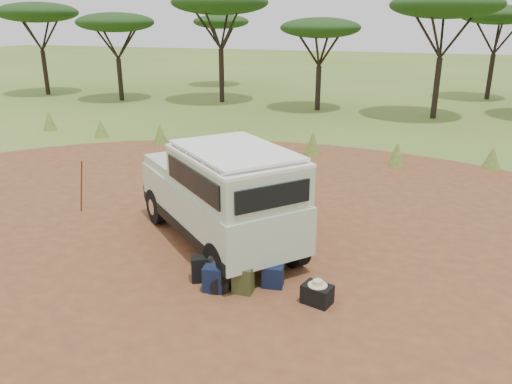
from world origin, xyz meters
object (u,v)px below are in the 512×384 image
(duffel_navy, at_px, (273,276))
(backpack_navy, at_px, (214,279))
(walking_staff, at_px, (81,187))
(backpack_black, at_px, (201,269))
(backpack_olive, at_px, (243,280))
(safari_vehicle, at_px, (221,196))
(hard_case, at_px, (317,294))

(duffel_navy, bearing_deg, backpack_navy, -159.29)
(walking_staff, bearing_deg, duffel_navy, -88.22)
(walking_staff, height_order, backpack_black, walking_staff)
(backpack_navy, height_order, backpack_olive, backpack_olive)
(backpack_olive, bearing_deg, safari_vehicle, 120.69)
(backpack_olive, xyz_separation_m, hard_case, (1.35, 0.09, -0.07))
(walking_staff, relative_size, hard_case, 2.87)
(duffel_navy, bearing_deg, walking_staff, 153.62)
(backpack_black, distance_m, backpack_olive, 0.91)
(backpack_olive, xyz_separation_m, duffel_navy, (0.44, 0.39, -0.04))
(safari_vehicle, xyz_separation_m, duffel_navy, (1.61, -1.37, -0.91))
(backpack_olive, relative_size, duffel_navy, 1.18)
(backpack_olive, bearing_deg, backpack_navy, -168.29)
(backpack_navy, relative_size, duffel_navy, 1.15)
(backpack_olive, bearing_deg, walking_staff, 153.46)
(backpack_black, height_order, backpack_navy, backpack_black)
(safari_vehicle, height_order, backpack_navy, safari_vehicle)
(walking_staff, height_order, backpack_olive, walking_staff)
(backpack_black, bearing_deg, safari_vehicle, 71.93)
(backpack_navy, relative_size, hard_case, 0.98)
(walking_staff, height_order, backpack_navy, walking_staff)
(safari_vehicle, distance_m, hard_case, 3.16)
(backpack_navy, distance_m, hard_case, 1.88)
(backpack_olive, bearing_deg, duffel_navy, 38.14)
(walking_staff, xyz_separation_m, duffel_navy, (5.71, -1.92, -0.49))
(walking_staff, xyz_separation_m, hard_case, (6.61, -2.21, -0.53))
(backpack_black, xyz_separation_m, duffel_navy, (1.35, 0.25, -0.04))
(backpack_navy, distance_m, duffel_navy, 1.09)
(safari_vehicle, height_order, backpack_black, safari_vehicle)
(hard_case, bearing_deg, walking_staff, 176.18)
(backpack_black, bearing_deg, hard_case, -28.42)
(safari_vehicle, relative_size, hard_case, 9.64)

